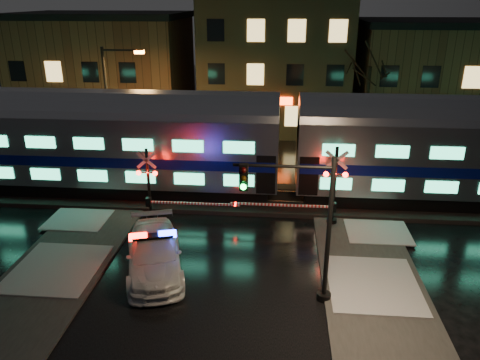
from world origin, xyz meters
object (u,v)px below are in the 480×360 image
police_car (154,254)px  crossing_signal_right (327,194)px  traffic_light (304,228)px  crossing_signal_left (156,191)px  streetlight (112,102)px

police_car → crossing_signal_right: size_ratio=1.01×
police_car → traffic_light: bearing=-30.0°
crossing_signal_left → streetlight: bearing=123.0°
traffic_light → police_car: bearing=158.5°
crossing_signal_left → streetlight: 8.55m
traffic_light → crossing_signal_left: bearing=130.6°
crossing_signal_left → traffic_light: size_ratio=0.92×
crossing_signal_right → traffic_light: 6.66m
police_car → crossing_signal_left: size_ratio=1.11×
police_car → crossing_signal_left: (-1.17, 4.89, 0.74)m
crossing_signal_left → traffic_light: bearing=-41.6°
crossing_signal_right → crossing_signal_left: size_ratio=1.09×
crossing_signal_left → streetlight: size_ratio=0.66×
crossing_signal_left → streetlight: streetlight is taller
crossing_signal_right → streetlight: streetlight is taller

